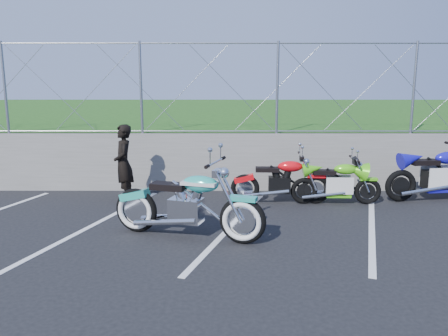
{
  "coord_description": "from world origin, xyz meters",
  "views": [
    {
      "loc": [
        -0.14,
        -6.24,
        2.41
      ],
      "look_at": [
        -0.17,
        1.3,
        0.94
      ],
      "focal_mm": 35.0,
      "sensor_mm": 36.0,
      "label": 1
    }
  ],
  "objects_px": {
    "person_standing": "(124,164)",
    "naked_orange": "(282,182)",
    "sportbike_green": "(337,184)",
    "sportbike_blue": "(438,177)",
    "cruiser_turquoise": "(189,207)"
  },
  "relations": [
    {
      "from": "person_standing",
      "to": "naked_orange",
      "type": "bearing_deg",
      "value": 72.59
    },
    {
      "from": "naked_orange",
      "to": "person_standing",
      "type": "relative_size",
      "value": 1.27
    },
    {
      "from": "naked_orange",
      "to": "sportbike_green",
      "type": "relative_size",
      "value": 1.11
    },
    {
      "from": "sportbike_green",
      "to": "sportbike_blue",
      "type": "relative_size",
      "value": 0.81
    },
    {
      "from": "cruiser_turquoise",
      "to": "sportbike_blue",
      "type": "bearing_deg",
      "value": 41.92
    },
    {
      "from": "naked_orange",
      "to": "sportbike_green",
      "type": "height_order",
      "value": "naked_orange"
    },
    {
      "from": "naked_orange",
      "to": "sportbike_blue",
      "type": "relative_size",
      "value": 0.9
    },
    {
      "from": "cruiser_turquoise",
      "to": "sportbike_blue",
      "type": "xyz_separation_m",
      "value": [
        4.98,
        2.27,
        -0.0
      ]
    },
    {
      "from": "naked_orange",
      "to": "person_standing",
      "type": "bearing_deg",
      "value": -178.45
    },
    {
      "from": "naked_orange",
      "to": "sportbike_green",
      "type": "bearing_deg",
      "value": -0.51
    },
    {
      "from": "cruiser_turquoise",
      "to": "person_standing",
      "type": "distance_m",
      "value": 2.61
    },
    {
      "from": "naked_orange",
      "to": "cruiser_turquoise",
      "type": "bearing_deg",
      "value": -126.95
    },
    {
      "from": "cruiser_turquoise",
      "to": "sportbike_green",
      "type": "xyz_separation_m",
      "value": [
        2.82,
        1.97,
        -0.1
      ]
    },
    {
      "from": "person_standing",
      "to": "sportbike_blue",
      "type": "bearing_deg",
      "value": 75.43
    },
    {
      "from": "person_standing",
      "to": "sportbike_green",
      "type": "bearing_deg",
      "value": 72.06
    }
  ]
}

